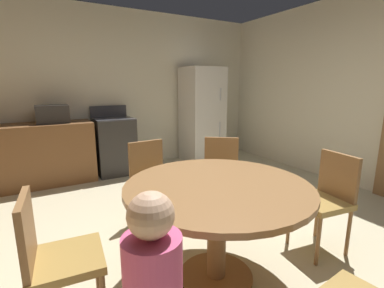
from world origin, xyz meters
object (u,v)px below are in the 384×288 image
(dining_table, at_px, (217,203))
(chair_northeast, at_px, (221,172))
(chair_north, at_px, (151,177))
(chair_east, at_px, (327,196))
(refrigerator, at_px, (202,115))
(microwave, at_px, (52,114))
(oven_range, at_px, (115,145))
(chair_west, at_px, (53,255))

(dining_table, relative_size, chair_northeast, 1.53)
(dining_table, xyz_separation_m, chair_north, (-0.09, 1.07, -0.11))
(chair_northeast, relative_size, chair_east, 1.00)
(chair_north, bearing_deg, dining_table, 0.00)
(refrigerator, bearing_deg, chair_north, -133.56)
(refrigerator, xyz_separation_m, chair_north, (-1.76, -1.85, -0.38))
(refrigerator, height_order, microwave, refrigerator)
(oven_range, height_order, refrigerator, refrigerator)
(oven_range, height_order, microwave, microwave)
(microwave, bearing_deg, chair_west, -94.05)
(dining_table, bearing_deg, chair_northeast, 53.04)
(chair_north, bearing_deg, chair_west, -49.87)
(oven_range, distance_m, chair_northeast, 2.21)
(refrigerator, height_order, dining_table, refrigerator)
(microwave, xyz_separation_m, chair_northeast, (1.51, -2.11, -0.53))
(microwave, distance_m, chair_north, 2.12)
(oven_range, xyz_separation_m, chair_northeast, (0.64, -2.11, 0.03))
(chair_northeast, distance_m, chair_west, 1.87)
(refrigerator, xyz_separation_m, chair_east, (-0.61, -3.06, -0.38))
(dining_table, xyz_separation_m, chair_northeast, (0.64, 0.86, -0.11))
(chair_east, relative_size, chair_north, 1.00)
(refrigerator, bearing_deg, chair_west, -134.07)
(chair_east, distance_m, chair_north, 1.67)
(chair_north, relative_size, chair_west, 1.00)
(chair_east, bearing_deg, chair_north, -38.75)
(dining_table, relative_size, chair_north, 1.53)
(refrigerator, distance_m, chair_east, 3.14)
(chair_northeast, bearing_deg, refrigerator, -169.47)
(chair_east, bearing_deg, oven_range, -63.60)
(microwave, distance_m, chair_northeast, 2.65)
(chair_northeast, bearing_deg, chair_east, 59.66)
(dining_table, height_order, chair_north, chair_north)
(dining_table, relative_size, chair_east, 1.53)
(dining_table, bearing_deg, chair_west, 175.12)
(chair_east, bearing_deg, chair_west, 1.38)
(oven_range, relative_size, microwave, 2.50)
(chair_north, bearing_deg, microwave, -162.73)
(microwave, height_order, dining_table, microwave)
(chair_east, bearing_deg, chair_northeast, -59.66)
(refrigerator, relative_size, chair_northeast, 2.02)
(chair_east, bearing_deg, microwave, -50.59)
(microwave, height_order, chair_west, microwave)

